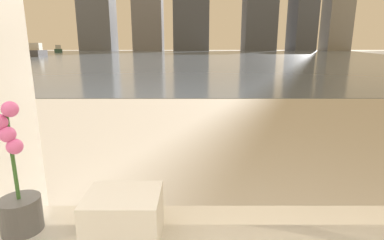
# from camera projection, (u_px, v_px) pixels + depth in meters

# --- Properties ---
(potted_orchid) EXTENTS (0.13, 0.13, 0.44)m
(potted_orchid) POSITION_uv_depth(u_px,v_px,m) (17.00, 199.00, 0.98)
(potted_orchid) COLOR #4C4C4C
(potted_orchid) RESTS_ON bathtub
(towel_stack) EXTENTS (0.23, 0.19, 0.16)m
(towel_stack) POSITION_uv_depth(u_px,v_px,m) (123.00, 217.00, 0.94)
(towel_stack) COLOR white
(towel_stack) RESTS_ON bathtub
(harbor_water) EXTENTS (180.00, 110.00, 0.01)m
(harbor_water) POSITION_uv_depth(u_px,v_px,m) (191.00, 54.00, 60.47)
(harbor_water) COLOR slate
(harbor_water) RESTS_ON ground_plane
(harbor_boat_0) EXTENTS (3.29, 5.06, 1.80)m
(harbor_boat_0) POSITION_uv_depth(u_px,v_px,m) (57.00, 50.00, 73.35)
(harbor_boat_0) COLOR #335647
(harbor_boat_0) RESTS_ON harbor_water
(harbor_boat_2) EXTENTS (2.56, 4.96, 1.77)m
(harbor_boat_2) POSITION_uv_depth(u_px,v_px,m) (34.00, 52.00, 40.06)
(harbor_boat_2) COLOR #4C4C51
(harbor_boat_2) RESTS_ON harbor_water
(skyline_tower_1) EXTENTS (10.86, 9.68, 23.21)m
(skyline_tower_1) POSITION_uv_depth(u_px,v_px,m) (147.00, 19.00, 112.08)
(skyline_tower_1) COLOR slate
(skyline_tower_1) RESTS_ON ground_plane
(skyline_tower_3) EXTENTS (11.50, 11.23, 28.59)m
(skyline_tower_3) POSITION_uv_depth(u_px,v_px,m) (258.00, 11.00, 111.65)
(skyline_tower_3) COLOR #4C515B
(skyline_tower_3) RESTS_ON ground_plane
(skyline_tower_4) EXTENTS (7.66, 12.80, 27.04)m
(skyline_tower_4) POSITION_uv_depth(u_px,v_px,m) (301.00, 14.00, 111.91)
(skyline_tower_4) COLOR #4C515B
(skyline_tower_4) RESTS_ON ground_plane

